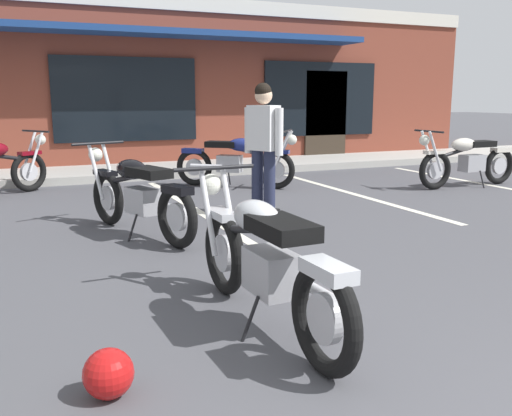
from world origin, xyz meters
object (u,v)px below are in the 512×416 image
person_in_black_shirt (263,141)px  helmet_on_pavement (108,373)px  motorcycle_foreground_classic (264,258)px  motorcycle_blue_standard (236,160)px  motorcycle_silver_naked (468,160)px  motorcycle_green_cafe_racer (138,194)px

person_in_black_shirt → helmet_on_pavement: 4.62m
motorcycle_foreground_classic → motorcycle_blue_standard: size_ratio=1.19×
motorcycle_silver_naked → person_in_black_shirt: 4.22m
motorcycle_green_cafe_racer → person_in_black_shirt: 1.80m
motorcycle_green_cafe_racer → person_in_black_shirt: person_in_black_shirt is taller
motorcycle_foreground_classic → helmet_on_pavement: bearing=-154.5°
motorcycle_silver_naked → motorcycle_green_cafe_racer: 5.93m
motorcycle_foreground_classic → person_in_black_shirt: (1.45, 3.24, 0.49)m
motorcycle_green_cafe_racer → helmet_on_pavement: (-0.87, -3.36, -0.33)m
person_in_black_shirt → motorcycle_silver_naked: bearing=10.5°
motorcycle_silver_naked → helmet_on_pavement: (-6.67, -4.53, -0.33)m
person_in_black_shirt → helmet_on_pavement: person_in_black_shirt is taller
motorcycle_foreground_classic → person_in_black_shirt: person_in_black_shirt is taller
motorcycle_foreground_classic → motorcycle_green_cafe_racer: (-0.24, 2.83, 0.00)m
motorcycle_blue_standard → helmet_on_pavement: bearing=-116.9°
motorcycle_silver_naked → motorcycle_green_cafe_racer: bearing=-168.6°
motorcycle_blue_standard → person_in_black_shirt: bearing=-102.6°
motorcycle_blue_standard → helmet_on_pavement: (-3.06, -6.04, -0.33)m
person_in_black_shirt → helmet_on_pavement: (-2.55, -3.77, -0.82)m
person_in_black_shirt → helmet_on_pavement: bearing=-124.1°
motorcycle_silver_naked → motorcycle_blue_standard: bearing=157.4°
motorcycle_green_cafe_racer → person_in_black_shirt: bearing=13.7°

